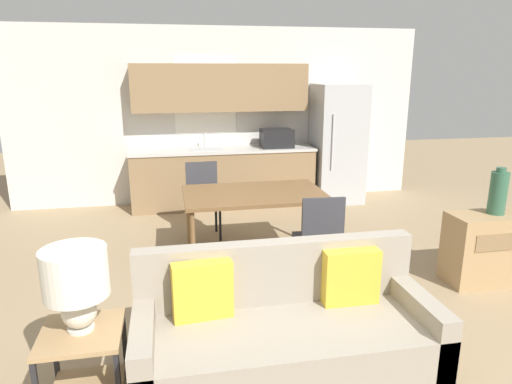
% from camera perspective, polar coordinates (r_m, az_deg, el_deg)
% --- Properties ---
extents(ground_plane, '(20.00, 20.00, 0.00)m').
position_cam_1_polar(ground_plane, '(3.40, 5.87, -22.49)').
color(ground_plane, '#9E8460').
extents(wall_back, '(6.40, 0.07, 2.70)m').
position_cam_1_polar(wall_back, '(7.28, -4.57, 9.42)').
color(wall_back, silver).
rests_on(wall_back, ground_plane).
extents(kitchen_counter, '(2.81, 0.65, 2.15)m').
position_cam_1_polar(kitchen_counter, '(7.05, -4.04, 5.06)').
color(kitchen_counter, '#8E704C').
rests_on(kitchen_counter, ground_plane).
extents(refrigerator, '(0.74, 0.74, 1.85)m').
position_cam_1_polar(refrigerator, '(7.37, 10.15, 5.95)').
color(refrigerator, '#B7BABC').
rests_on(refrigerator, ground_plane).
extents(dining_table, '(1.53, 0.97, 0.77)m').
position_cam_1_polar(dining_table, '(4.98, -0.24, -0.74)').
color(dining_table, brown).
rests_on(dining_table, ground_plane).
extents(couch, '(2.00, 0.80, 0.90)m').
position_cam_1_polar(couch, '(3.25, 3.55, -16.78)').
color(couch, '#3D2D1E').
rests_on(couch, ground_plane).
extents(side_table, '(0.48, 0.48, 0.53)m').
position_cam_1_polar(side_table, '(3.17, -20.75, -18.61)').
color(side_table, tan).
rests_on(side_table, ground_plane).
extents(table_lamp, '(0.38, 0.38, 0.52)m').
position_cam_1_polar(table_lamp, '(2.95, -21.61, -10.17)').
color(table_lamp, silver).
rests_on(table_lamp, side_table).
extents(credenza, '(1.11, 0.40, 0.71)m').
position_cam_1_polar(credenza, '(5.19, 28.28, -6.07)').
color(credenza, tan).
rests_on(credenza, ground_plane).
extents(vase, '(0.16, 0.16, 0.46)m').
position_cam_1_polar(vase, '(4.97, 28.01, -0.05)').
color(vase, '#336047').
rests_on(vase, credenza).
extents(dining_chair_near_right, '(0.45, 0.45, 0.94)m').
position_cam_1_polar(dining_chair_near_right, '(4.43, 7.92, -5.48)').
color(dining_chair_near_right, '#38383D').
rests_on(dining_chair_near_right, ground_plane).
extents(dining_chair_far_left, '(0.44, 0.44, 0.94)m').
position_cam_1_polar(dining_chair_far_left, '(5.78, -6.61, -0.50)').
color(dining_chair_far_left, '#38383D').
rests_on(dining_chair_far_left, ground_plane).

